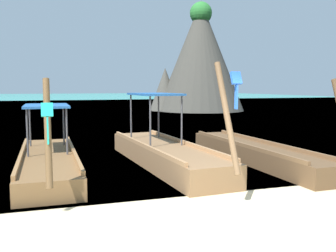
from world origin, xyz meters
name	(u,v)px	position (x,y,z in m)	size (l,w,h in m)	color
ground	(252,234)	(0.00, 0.00, 0.00)	(120.00, 120.00, 0.00)	beige
sea_water	(65,100)	(0.00, 62.15, 0.00)	(120.00, 120.00, 0.00)	#2DB29E
longtail_boat_turquoise_ribbon	(48,161)	(-2.92, 5.31, 0.30)	(1.41, 6.46, 2.39)	brown
longtail_boat_blue_ribbon	(164,153)	(0.22, 5.20, 0.35)	(1.77, 7.07, 2.73)	olive
longtail_boat_green_ribbon	(255,153)	(2.92, 4.82, 0.27)	(1.14, 7.03, 2.40)	brown
karst_rock	(199,57)	(10.62, 27.84, 4.95)	(8.73, 8.14, 10.10)	#47443D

